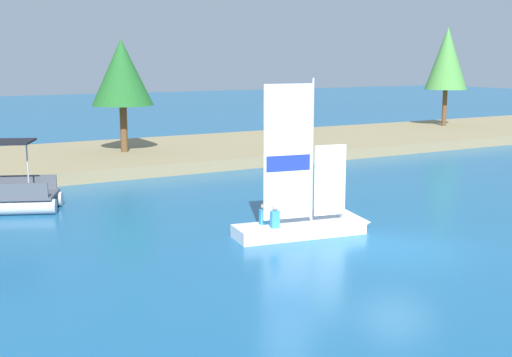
{
  "coord_description": "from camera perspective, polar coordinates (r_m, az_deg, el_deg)",
  "views": [
    {
      "loc": [
        -14.24,
        -15.86,
        6.07
      ],
      "look_at": [
        -0.93,
        7.58,
        1.2
      ],
      "focal_mm": 46.64,
      "sensor_mm": 36.0,
      "label": 1
    }
  ],
  "objects": [
    {
      "name": "sailboat",
      "position": [
        23.5,
        5.46,
        -3.7
      ],
      "size": [
        5.3,
        2.07,
        5.83
      ],
      "rotation": [
        0.0,
        0.0,
        -0.15
      ],
      "color": "white",
      "rests_on": "ground"
    },
    {
      "name": "shoreline_tree_centre",
      "position": [
        39.73,
        -11.44,
        8.87
      ],
      "size": [
        3.58,
        3.58,
        6.55
      ],
      "color": "brown",
      "rests_on": "shore_bank"
    },
    {
      "name": "shore_bank",
      "position": [
        41.0,
        -8.96,
        2.06
      ],
      "size": [
        80.0,
        11.99,
        0.65
      ],
      "primitive_type": "cube",
      "color": "#897A56",
      "rests_on": "ground"
    },
    {
      "name": "channel_buoy",
      "position": [
        27.84,
        -17.7,
        -2.42
      ],
      "size": [
        0.4,
        0.4,
        0.4
      ],
      "primitive_type": "sphere",
      "color": "red",
      "rests_on": "ground"
    },
    {
      "name": "ground_plane",
      "position": [
        22.16,
        11.91,
        -5.88
      ],
      "size": [
        200.0,
        200.0,
        0.0
      ],
      "primitive_type": "plane",
      "color": "#195684"
    },
    {
      "name": "shoreline_tree_midright",
      "position": [
        56.58,
        16.06,
        9.85
      ],
      "size": [
        3.34,
        3.34,
        7.95
      ],
      "color": "brown",
      "rests_on": "shore_bank"
    }
  ]
}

